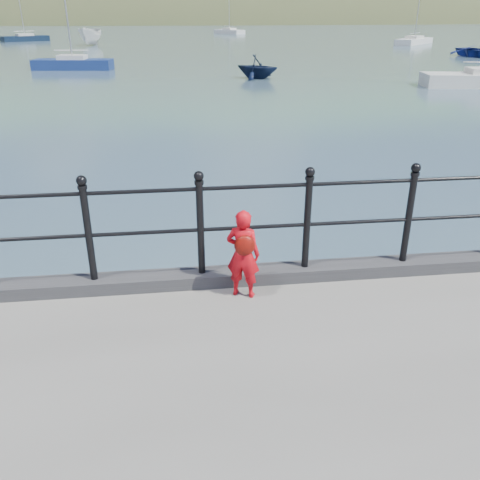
{
  "coord_description": "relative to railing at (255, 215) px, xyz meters",
  "views": [
    {
      "loc": [
        -0.82,
        -5.29,
        3.88
      ],
      "look_at": [
        -0.17,
        -0.2,
        1.55
      ],
      "focal_mm": 38.0,
      "sensor_mm": 36.0,
      "label": 1
    }
  ],
  "objects": [
    {
      "name": "ground",
      "position": [
        -0.0,
        0.15,
        -1.82
      ],
      "size": [
        600.0,
        600.0,
        0.0
      ],
      "primitive_type": "plane",
      "color": "#2D4251",
      "rests_on": "ground"
    },
    {
      "name": "kerb",
      "position": [
        -0.0,
        -0.0,
        -0.75
      ],
      "size": [
        60.0,
        0.3,
        0.15
      ],
      "primitive_type": "cube",
      "color": "#28282B",
      "rests_on": "quay"
    },
    {
      "name": "railing",
      "position": [
        0.0,
        0.0,
        0.0
      ],
      "size": [
        18.11,
        0.11,
        1.2
      ],
      "color": "black",
      "rests_on": "kerb"
    },
    {
      "name": "far_shore",
      "position": [
        38.34,
        239.56,
        -24.39
      ],
      "size": [
        830.0,
        200.0,
        156.0
      ],
      "color": "#333A21",
      "rests_on": "ground"
    },
    {
      "name": "child",
      "position": [
        -0.17,
        -0.31,
        -0.31
      ],
      "size": [
        0.43,
        0.37,
        1.0
      ],
      "rotation": [
        0.0,
        0.0,
        2.75
      ],
      "color": "red",
      "rests_on": "quay"
    },
    {
      "name": "launch_blue",
      "position": [
        27.02,
        40.77,
        -1.3
      ],
      "size": [
        4.35,
        5.57,
        1.06
      ],
      "primitive_type": "imported",
      "rotation": [
        0.0,
        0.0,
        0.15
      ],
      "color": "navy",
      "rests_on": "ground"
    },
    {
      "name": "launch_white",
      "position": [
        -10.26,
        62.21,
        -0.79
      ],
      "size": [
        2.91,
        5.62,
        2.07
      ],
      "primitive_type": "imported",
      "rotation": [
        0.0,
        0.0,
        -0.17
      ],
      "color": "white",
      "rests_on": "ground"
    },
    {
      "name": "launch_navy",
      "position": [
        4.42,
        27.38,
        -1.11
      ],
      "size": [
        3.58,
        3.5,
        1.43
      ],
      "primitive_type": "imported",
      "rotation": [
        0.0,
        0.0,
        0.93
      ],
      "color": "black",
      "rests_on": "ground"
    },
    {
      "name": "sailboat_deep",
      "position": [
        9.91,
        93.72,
        -1.48
      ],
      "size": [
        5.25,
        6.76,
        9.85
      ],
      "rotation": [
        0.0,
        0.0,
        -1.02
      ],
      "color": "silver",
      "rests_on": "ground"
    },
    {
      "name": "sailboat_far",
      "position": [
        29.44,
        59.56,
        -1.48
      ],
      "size": [
        6.98,
        7.05,
        10.94
      ],
      "rotation": [
        0.0,
        0.0,
        0.79
      ],
      "color": "silver",
      "rests_on": "ground"
    },
    {
      "name": "sailboat_left",
      "position": [
        -20.57,
        72.87,
        -1.49
      ],
      "size": [
        6.17,
        5.02,
        8.74
      ],
      "rotation": [
        0.0,
        0.0,
        0.59
      ],
      "color": "black",
      "rests_on": "ground"
    },
    {
      "name": "sailboat_port",
      "position": [
        -7.82,
        34.35,
        -1.48
      ],
      "size": [
        5.68,
        2.46,
        8.04
      ],
      "rotation": [
        0.0,
        0.0,
        -0.13
      ],
      "color": "navy",
      "rests_on": "ground"
    }
  ]
}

